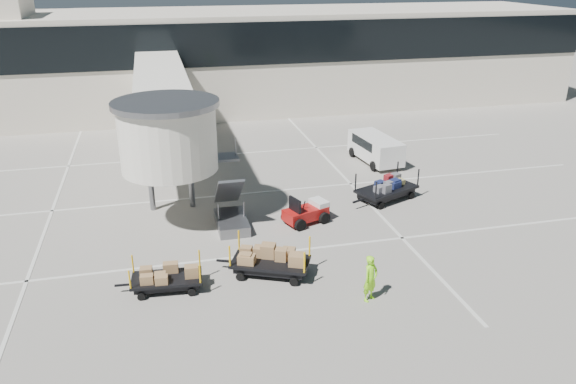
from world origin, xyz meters
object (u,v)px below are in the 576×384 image
Objects in this scene: box_cart_far at (166,279)px; box_cart_near at (270,261)px; suitcase_cart at (388,189)px; minivan at (375,146)px; baggage_tug at (307,213)px; ground_worker at (371,278)px.

box_cart_near is at bearing 8.38° from box_cart_far.
suitcase_cart is at bearing 62.48° from box_cart_near.
box_cart_near is 0.84× the size of minivan.
suitcase_cart is 0.90× the size of minivan.
baggage_tug is 7.10m from ground_worker.
box_cart_far is at bearing -165.46° from baggage_tug.
minivan is at bearing 30.03° from baggage_tug.
box_cart_far is at bearing -152.12° from box_cart_near.
box_cart_near is at bearing -134.05° from minivan.
minivan is at bearing 76.51° from box_cart_near.
box_cart_near is (-2.72, -4.36, 0.06)m from baggage_tug.
baggage_tug is at bearing -136.84° from minivan.
box_cart_far is (-4.09, -0.28, -0.09)m from box_cart_near.
ground_worker reaches higher than baggage_tug.
ground_worker is at bearing -105.76° from baggage_tug.
baggage_tug is at bearing 176.01° from suitcase_cart.
box_cart_far is at bearing -174.82° from suitcase_cart.
box_cart_far is (-6.82, -4.64, -0.03)m from baggage_tug.
box_cart_near is at bearing 108.91° from ground_worker.
baggage_tug is at bearing 82.01° from box_cart_near.
suitcase_cart is 1.22× the size of box_cart_far.
suitcase_cart is at bearing 32.24° from ground_worker.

